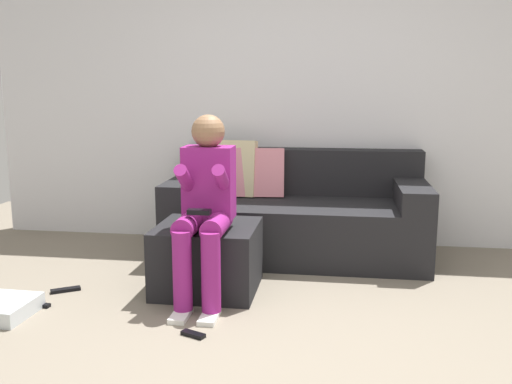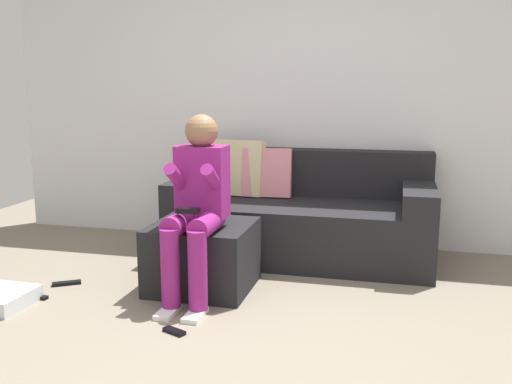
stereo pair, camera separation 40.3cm
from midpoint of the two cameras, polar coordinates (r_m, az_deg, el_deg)
name	(u,v)px [view 1 (the left image)]	position (r m, az deg, el deg)	size (l,w,h in m)	color
ground_plane	(264,364)	(2.92, -3.31, -17.08)	(7.16, 7.16, 0.00)	slate
wall_back	(300,94)	(4.93, 2.15, 9.89)	(5.51, 0.10, 2.59)	silver
couch_sectional	(295,215)	(4.59, 1.44, -2.37)	(2.03, 0.94, 0.92)	black
ottoman	(208,258)	(3.84, -7.92, -6.62)	(0.66, 0.62, 0.45)	black
person_seated	(205,201)	(3.55, -8.42, -0.96)	(0.32, 0.63, 1.18)	#8C1E72
remote_near_ottoman	(193,334)	(3.24, -10.03, -14.05)	(0.14, 0.05, 0.02)	black
remote_by_storage_bin	(36,305)	(3.92, -24.15, -10.40)	(0.18, 0.04, 0.02)	black
remote_under_side_table	(66,290)	(4.11, -21.41, -9.24)	(0.19, 0.05, 0.02)	black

